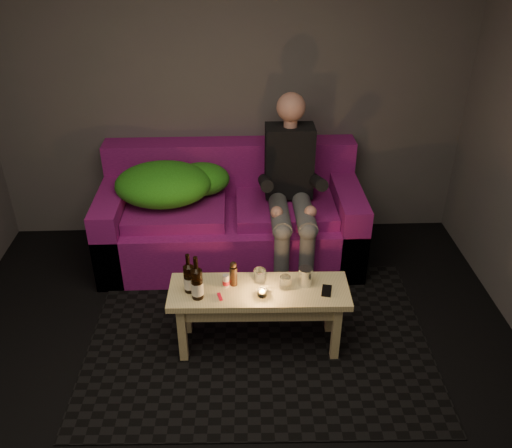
{
  "coord_description": "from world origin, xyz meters",
  "views": [
    {
      "loc": [
        0.04,
        -2.14,
        2.64
      ],
      "look_at": [
        0.18,
        1.36,
        0.55
      ],
      "focal_mm": 38.0,
      "sensor_mm": 36.0,
      "label": 1
    }
  ],
  "objects": [
    {
      "name": "rug",
      "position": [
        0.17,
        0.71,
        0.01
      ],
      "size": [
        2.39,
        1.77,
        0.01
      ],
      "primitive_type": "cube",
      "rotation": [
        0.0,
        0.0,
        -0.03
      ],
      "color": "black",
      "rests_on": "floor"
    },
    {
      "name": "tumbler_front",
      "position": [
        0.34,
        0.66,
        0.53
      ],
      "size": [
        0.09,
        0.09,
        0.09
      ],
      "primitive_type": "cylinder",
      "rotation": [
        0.0,
        0.0,
        0.33
      ],
      "color": "white",
      "rests_on": "coffee_table"
    },
    {
      "name": "floor",
      "position": [
        0.0,
        0.0,
        0.0
      ],
      "size": [
        4.5,
        4.5,
        0.0
      ],
      "primitive_type": "plane",
      "color": "black",
      "rests_on": "ground"
    },
    {
      "name": "tumbler_back",
      "position": [
        0.18,
        0.74,
        0.53
      ],
      "size": [
        0.08,
        0.08,
        0.09
      ],
      "primitive_type": "cylinder",
      "rotation": [
        0.0,
        0.0,
        0.03
      ],
      "color": "white",
      "rests_on": "coffee_table"
    },
    {
      "name": "smartphone",
      "position": [
        0.61,
        0.62,
        0.48
      ],
      "size": [
        0.09,
        0.13,
        0.01
      ],
      "primitive_type": "cube",
      "rotation": [
        0.0,
        0.0,
        -0.23
      ],
      "color": "black",
      "rests_on": "coffee_table"
    },
    {
      "name": "beer_bottle_b",
      "position": [
        -0.22,
        0.59,
        0.59
      ],
      "size": [
        0.08,
        0.08,
        0.31
      ],
      "color": "black",
      "rests_on": "coffee_table"
    },
    {
      "name": "beer_bottle_a",
      "position": [
        -0.27,
        0.66,
        0.58
      ],
      "size": [
        0.07,
        0.07,
        0.28
      ],
      "color": "black",
      "rests_on": "coffee_table"
    },
    {
      "name": "green_blanket",
      "position": [
        -0.5,
        1.81,
        0.69
      ],
      "size": [
        0.94,
        0.64,
        0.32
      ],
      "color": "#267B16",
      "rests_on": "sofa"
    },
    {
      "name": "pepper_mill",
      "position": [
        0.01,
        0.72,
        0.55
      ],
      "size": [
        0.05,
        0.05,
        0.13
      ],
      "primitive_type": "cylinder",
      "rotation": [
        0.0,
        0.0,
        0.04
      ],
      "color": "black",
      "rests_on": "coffee_table"
    },
    {
      "name": "sofa",
      "position": [
        -0.01,
        1.82,
        0.33
      ],
      "size": [
        2.13,
        0.96,
        0.91
      ],
      "color": "#720F65",
      "rests_on": "floor"
    },
    {
      "name": "tealight",
      "position": [
        0.19,
        0.59,
        0.5
      ],
      "size": [
        0.06,
        0.06,
        0.05
      ],
      "color": "white",
      "rests_on": "coffee_table"
    },
    {
      "name": "steel_cup",
      "position": [
        0.48,
        0.7,
        0.54
      ],
      "size": [
        0.11,
        0.11,
        0.12
      ],
      "primitive_type": "cylinder",
      "rotation": [
        0.0,
        0.0,
        -0.32
      ],
      "color": "silver",
      "rests_on": "coffee_table"
    },
    {
      "name": "room",
      "position": [
        0.0,
        0.47,
        1.64
      ],
      "size": [
        4.5,
        4.5,
        4.5
      ],
      "color": "silver",
      "rests_on": "ground"
    },
    {
      "name": "salt_shaker",
      "position": [
        -0.04,
        0.7,
        0.52
      ],
      "size": [
        0.05,
        0.05,
        0.09
      ],
      "primitive_type": "cylinder",
      "rotation": [
        0.0,
        0.0,
        0.2
      ],
      "color": "silver",
      "rests_on": "coffee_table"
    },
    {
      "name": "person",
      "position": [
        0.47,
        1.65,
        0.74
      ],
      "size": [
        0.38,
        0.88,
        1.42
      ],
      "color": "black",
      "rests_on": "sofa"
    },
    {
      "name": "red_lighter",
      "position": [
        -0.08,
        0.58,
        0.49
      ],
      "size": [
        0.04,
        0.08,
        0.01
      ],
      "primitive_type": "cube",
      "rotation": [
        0.0,
        0.0,
        0.25
      ],
      "color": "red",
      "rests_on": "coffee_table"
    },
    {
      "name": "coffee_table",
      "position": [
        0.17,
        0.66,
        0.39
      ],
      "size": [
        1.18,
        0.4,
        0.48
      ],
      "rotation": [
        0.0,
        0.0,
        -0.03
      ],
      "color": "tan",
      "rests_on": "rug"
    }
  ]
}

